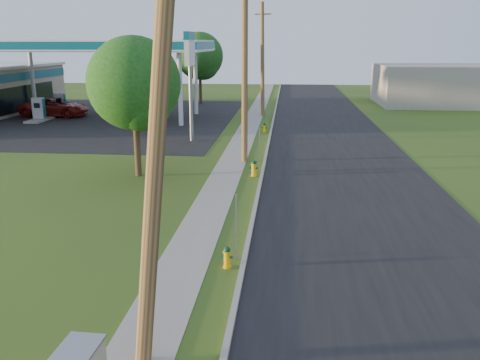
% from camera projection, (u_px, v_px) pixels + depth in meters
% --- Properties ---
extents(ground_plane, '(140.00, 140.00, 0.00)m').
position_uv_depth(ground_plane, '(205.00, 339.00, 10.96)').
color(ground_plane, '#2F4819').
rests_on(ground_plane, ground).
extents(road, '(8.00, 120.00, 0.02)m').
position_uv_depth(road, '(357.00, 203.00, 20.17)').
color(road, black).
rests_on(road, ground).
extents(curb, '(0.15, 120.00, 0.15)m').
position_uv_depth(curb, '(257.00, 199.00, 20.51)').
color(curb, gray).
rests_on(curb, ground).
extents(sidewalk, '(1.50, 120.00, 0.03)m').
position_uv_depth(sidewalk, '(214.00, 199.00, 20.68)').
color(sidewalk, '#9C998F').
rests_on(sidewalk, ground).
extents(forecourt, '(26.00, 28.00, 0.02)m').
position_uv_depth(forecourt, '(79.00, 118.00, 43.16)').
color(forecourt, black).
rests_on(forecourt, ground).
extents(utility_pole_near, '(1.40, 0.32, 9.48)m').
position_uv_depth(utility_pole_near, '(157.00, 125.00, 8.80)').
color(utility_pole_near, brown).
rests_on(utility_pole_near, ground).
extents(utility_pole_mid, '(1.40, 0.32, 9.80)m').
position_uv_depth(utility_pole_mid, '(245.00, 68.00, 26.06)').
color(utility_pole_mid, brown).
rests_on(utility_pole_mid, ground).
extents(utility_pole_far, '(1.40, 0.32, 9.50)m').
position_uv_depth(utility_pole_far, '(262.00, 60.00, 43.40)').
color(utility_pole_far, brown).
rests_on(utility_pole_far, ground).
extents(sign_post_near, '(0.05, 0.04, 2.00)m').
position_uv_depth(sign_post_near, '(236.00, 228.00, 14.72)').
color(sign_post_near, gray).
rests_on(sign_post_near, ground).
extents(sign_post_mid, '(0.05, 0.04, 2.00)m').
position_uv_depth(sign_post_mid, '(259.00, 147.00, 26.06)').
color(sign_post_mid, gray).
rests_on(sign_post_mid, ground).
extents(sign_post_far, '(0.05, 0.04, 2.00)m').
position_uv_depth(sign_post_far, '(269.00, 115.00, 37.78)').
color(sign_post_far, gray).
rests_on(sign_post_far, ground).
extents(gas_canopy, '(18.18, 9.18, 6.40)m').
position_uv_depth(gas_canopy, '(97.00, 46.00, 41.44)').
color(gas_canopy, silver).
rests_on(gas_canopy, ground).
extents(fuel_pump_nw, '(1.20, 3.20, 1.90)m').
position_uv_depth(fuel_pump_nw, '(39.00, 112.00, 41.27)').
color(fuel_pump_nw, gray).
rests_on(fuel_pump_nw, ground).
extents(fuel_pump_ne, '(1.20, 3.20, 1.90)m').
position_uv_depth(fuel_pump_ne, '(147.00, 114.00, 40.46)').
color(fuel_pump_ne, gray).
rests_on(fuel_pump_ne, ground).
extents(fuel_pump_sw, '(1.20, 3.20, 1.90)m').
position_uv_depth(fuel_pump_sw, '(60.00, 106.00, 45.12)').
color(fuel_pump_sw, gray).
rests_on(fuel_pump_sw, ground).
extents(fuel_pump_se, '(1.20, 3.20, 1.90)m').
position_uv_depth(fuel_pump_se, '(160.00, 108.00, 44.31)').
color(fuel_pump_se, gray).
rests_on(fuel_pump_se, ground).
extents(price_pylon, '(0.34, 2.04, 6.85)m').
position_uv_depth(price_pylon, '(190.00, 55.00, 31.57)').
color(price_pylon, gray).
rests_on(price_pylon, ground).
extents(distant_building, '(14.00, 10.00, 4.00)m').
position_uv_depth(distant_building, '(448.00, 85.00, 52.07)').
color(distant_building, gray).
rests_on(distant_building, ground).
extents(tree_verge, '(4.31, 4.31, 6.54)m').
position_uv_depth(tree_verge, '(136.00, 87.00, 23.26)').
color(tree_verge, '#392517').
rests_on(tree_verge, ground).
extents(tree_lot, '(4.81, 4.81, 7.30)m').
position_uv_depth(tree_lot, '(201.00, 58.00, 51.84)').
color(tree_lot, '#392517').
rests_on(tree_lot, ground).
extents(hydrant_near, '(0.34, 0.31, 0.66)m').
position_uv_depth(hydrant_near, '(227.00, 257.00, 14.34)').
color(hydrant_near, '#E4A90C').
rests_on(hydrant_near, ground).
extents(hydrant_mid, '(0.41, 0.37, 0.80)m').
position_uv_depth(hydrant_mid, '(254.00, 168.00, 24.24)').
color(hydrant_mid, gold).
rests_on(hydrant_mid, ground).
extents(hydrant_far, '(0.35, 0.31, 0.67)m').
position_uv_depth(hydrant_far, '(264.00, 128.00, 36.12)').
color(hydrant_far, '#FFE200').
rests_on(hydrant_far, ground).
extents(car_red, '(5.81, 2.72, 1.61)m').
position_uv_depth(car_red, '(55.00, 107.00, 43.76)').
color(car_red, maroon).
rests_on(car_red, ground).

